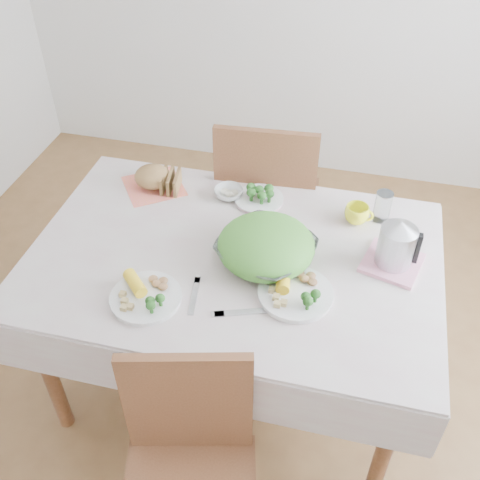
% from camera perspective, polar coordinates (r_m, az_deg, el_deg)
% --- Properties ---
extents(floor, '(3.60, 3.60, 0.00)m').
position_cam_1_polar(floor, '(2.64, -0.54, -13.71)').
color(floor, brown).
rests_on(floor, ground).
extents(dining_table, '(1.40, 0.90, 0.75)m').
position_cam_1_polar(dining_table, '(2.35, -0.60, -8.44)').
color(dining_table, brown).
rests_on(dining_table, floor).
extents(tablecloth, '(1.50, 1.00, 0.01)m').
position_cam_1_polar(tablecloth, '(2.07, -0.67, -1.60)').
color(tablecloth, beige).
rests_on(tablecloth, dining_table).
extents(chair_far, '(0.49, 0.49, 1.02)m').
position_cam_1_polar(chair_far, '(2.77, 2.92, 3.26)').
color(chair_far, brown).
rests_on(chair_far, floor).
extents(salad_bowl, '(0.44, 0.44, 0.08)m').
position_cam_1_polar(salad_bowl, '(2.02, 2.64, -1.09)').
color(salad_bowl, white).
rests_on(salad_bowl, tablecloth).
extents(dinner_plate_left, '(0.32, 0.32, 0.02)m').
position_cam_1_polar(dinner_plate_left, '(1.92, -9.53, -5.81)').
color(dinner_plate_left, white).
rests_on(dinner_plate_left, tablecloth).
extents(dinner_plate_right, '(0.31, 0.31, 0.02)m').
position_cam_1_polar(dinner_plate_right, '(1.92, 5.66, -5.45)').
color(dinner_plate_right, white).
rests_on(dinner_plate_right, tablecloth).
extents(broccoli_plate, '(0.22, 0.22, 0.02)m').
position_cam_1_polar(broccoli_plate, '(2.31, 1.94, 4.18)').
color(broccoli_plate, beige).
rests_on(broccoli_plate, tablecloth).
extents(napkin, '(0.32, 0.32, 0.00)m').
position_cam_1_polar(napkin, '(2.43, -8.74, 5.44)').
color(napkin, '#E36B55').
rests_on(napkin, tablecloth).
extents(bread_loaf, '(0.19, 0.19, 0.09)m').
position_cam_1_polar(bread_loaf, '(2.39, -8.88, 6.53)').
color(bread_loaf, brown).
rests_on(bread_loaf, napkin).
extents(fruit_bowl, '(0.15, 0.15, 0.04)m').
position_cam_1_polar(fruit_bowl, '(2.33, -1.15, 4.81)').
color(fruit_bowl, white).
rests_on(fruit_bowl, tablecloth).
extents(yellow_mug, '(0.10, 0.10, 0.08)m').
position_cam_1_polar(yellow_mug, '(2.23, 11.77, 2.59)').
color(yellow_mug, '#FFFE28').
rests_on(yellow_mug, tablecloth).
extents(glass_tumbler, '(0.08, 0.08, 0.13)m').
position_cam_1_polar(glass_tumbler, '(2.25, 14.29, 3.38)').
color(glass_tumbler, white).
rests_on(glass_tumbler, tablecloth).
extents(pink_tray, '(0.24, 0.24, 0.02)m').
position_cam_1_polar(pink_tray, '(2.10, 15.18, -2.24)').
color(pink_tray, pink).
rests_on(pink_tray, tablecloth).
extents(electric_kettle, '(0.15, 0.15, 0.18)m').
position_cam_1_polar(electric_kettle, '(2.02, 15.73, 0.08)').
color(electric_kettle, '#B2B5BA').
rests_on(electric_kettle, pink_tray).
extents(fork_left, '(0.05, 0.18, 0.00)m').
position_cam_1_polar(fork_left, '(1.92, -4.68, -5.66)').
color(fork_left, silver).
rests_on(fork_left, tablecloth).
extents(knife, '(0.21, 0.09, 0.00)m').
position_cam_1_polar(knife, '(1.87, 0.61, -7.33)').
color(knife, silver).
rests_on(knife, tablecloth).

